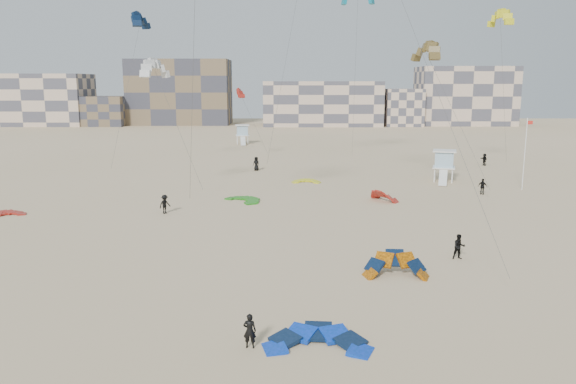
{
  "coord_description": "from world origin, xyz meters",
  "views": [
    {
      "loc": [
        1.26,
        -27.17,
        11.69
      ],
      "look_at": [
        1.11,
        6.0,
        5.2
      ],
      "focal_mm": 35.0,
      "sensor_mm": 36.0,
      "label": 1
    }
  ],
  "objects_px": {
    "kite_ground_orange": "(396,276)",
    "kitesurfer_main": "(250,331)",
    "lifeguard_tower_near": "(444,166)",
    "kite_ground_blue": "(318,346)"
  },
  "relations": [
    {
      "from": "kite_ground_orange",
      "to": "kitesurfer_main",
      "type": "height_order",
      "value": "kite_ground_orange"
    },
    {
      "from": "kite_ground_blue",
      "to": "kite_ground_orange",
      "type": "bearing_deg",
      "value": 64.81
    },
    {
      "from": "kite_ground_orange",
      "to": "kitesurfer_main",
      "type": "relative_size",
      "value": 2.36
    },
    {
      "from": "kite_ground_orange",
      "to": "lifeguard_tower_near",
      "type": "relative_size",
      "value": 0.69
    },
    {
      "from": "kitesurfer_main",
      "to": "lifeguard_tower_near",
      "type": "height_order",
      "value": "lifeguard_tower_near"
    },
    {
      "from": "kitesurfer_main",
      "to": "kite_ground_blue",
      "type": "bearing_deg",
      "value": -173.23
    },
    {
      "from": "kite_ground_orange",
      "to": "kitesurfer_main",
      "type": "distance_m",
      "value": 12.66
    },
    {
      "from": "lifeguard_tower_near",
      "to": "kitesurfer_main",
      "type": "bearing_deg",
      "value": -98.82
    },
    {
      "from": "kite_ground_orange",
      "to": "lifeguard_tower_near",
      "type": "distance_m",
      "value": 35.75
    },
    {
      "from": "kite_ground_blue",
      "to": "kite_ground_orange",
      "type": "height_order",
      "value": "kite_ground_orange"
    }
  ]
}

